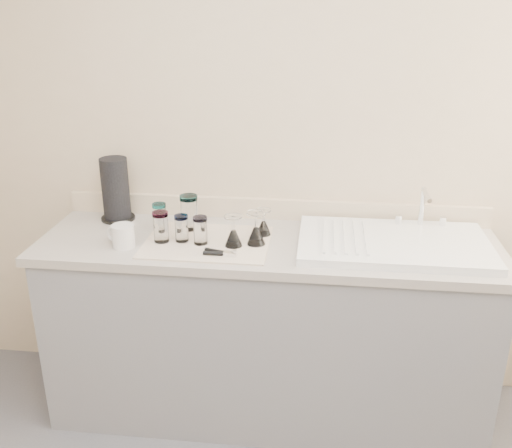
# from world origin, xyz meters

# --- Properties ---
(room_envelope) EXTENTS (3.54, 3.50, 2.52)m
(room_envelope) POSITION_xyz_m (0.00, 0.00, 1.56)
(room_envelope) COLOR #515156
(room_envelope) RESTS_ON ground
(counter_unit) EXTENTS (2.06, 0.62, 0.90)m
(counter_unit) POSITION_xyz_m (0.00, 1.20, 0.45)
(counter_unit) COLOR slate
(counter_unit) RESTS_ON ground
(sink_unit) EXTENTS (0.82, 0.50, 0.22)m
(sink_unit) POSITION_xyz_m (0.55, 1.20, 0.92)
(sink_unit) COLOR white
(sink_unit) RESTS_ON counter_unit
(dish_towel) EXTENTS (0.55, 0.42, 0.01)m
(dish_towel) POSITION_xyz_m (-0.27, 1.15, 0.90)
(dish_towel) COLOR silver
(dish_towel) RESTS_ON counter_unit
(tumbler_teal) EXTENTS (0.06, 0.06, 0.13)m
(tumbler_teal) POSITION_xyz_m (-0.51, 1.26, 0.97)
(tumbler_teal) COLOR white
(tumbler_teal) RESTS_ON dish_towel
(tumbler_cyan) EXTENTS (0.08, 0.08, 0.16)m
(tumbler_cyan) POSITION_xyz_m (-0.38, 1.28, 0.99)
(tumbler_cyan) COLOR white
(tumbler_cyan) RESTS_ON dish_towel
(tumbler_magenta) EXTENTS (0.07, 0.07, 0.14)m
(tumbler_magenta) POSITION_xyz_m (-0.47, 1.12, 0.98)
(tumbler_magenta) COLOR white
(tumbler_magenta) RESTS_ON dish_towel
(tumbler_blue) EXTENTS (0.06, 0.06, 0.12)m
(tumbler_blue) POSITION_xyz_m (-0.38, 1.14, 0.97)
(tumbler_blue) COLOR white
(tumbler_blue) RESTS_ON dish_towel
(tumbler_lavender) EXTENTS (0.06, 0.06, 0.12)m
(tumbler_lavender) POSITION_xyz_m (-0.29, 1.12, 0.97)
(tumbler_lavender) COLOR white
(tumbler_lavender) RESTS_ON dish_towel
(goblet_back_right) EXTENTS (0.07, 0.07, 0.12)m
(goblet_back_right) POSITION_xyz_m (-0.03, 1.26, 0.95)
(goblet_back_right) COLOR white
(goblet_back_right) RESTS_ON dish_towel
(goblet_front_left) EXTENTS (0.08, 0.08, 0.14)m
(goblet_front_left) POSITION_xyz_m (-0.14, 1.11, 0.95)
(goblet_front_left) COLOR white
(goblet_front_left) RESTS_ON dish_towel
(goblet_front_right) EXTENTS (0.08, 0.08, 0.15)m
(goblet_front_right) POSITION_xyz_m (-0.05, 1.15, 0.96)
(goblet_front_right) COLOR white
(goblet_front_right) RESTS_ON dish_towel
(can_opener) EXTENTS (0.14, 0.06, 0.02)m
(can_opener) POSITION_xyz_m (-0.18, 1.01, 0.92)
(can_opener) COLOR silver
(can_opener) RESTS_ON dish_towel
(white_mug) EXTENTS (0.15, 0.12, 0.10)m
(white_mug) POSITION_xyz_m (-0.62, 1.07, 0.95)
(white_mug) COLOR silver
(white_mug) RESTS_ON counter_unit
(paper_towel_roll) EXTENTS (0.16, 0.16, 0.31)m
(paper_towel_roll) POSITION_xyz_m (-0.76, 1.39, 1.05)
(paper_towel_roll) COLOR black
(paper_towel_roll) RESTS_ON counter_unit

